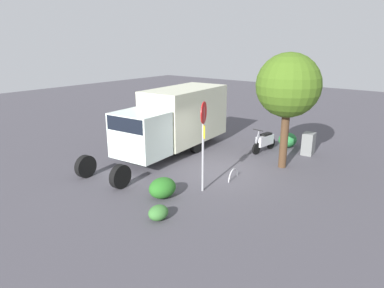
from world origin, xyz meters
name	(u,v)px	position (x,y,z in m)	size (l,w,h in m)	color
ground_plane	(220,170)	(0.00, 0.00, 0.00)	(60.00, 60.00, 0.00)	#47444C
box_truck_near	(174,119)	(-0.69, -3.13, 1.65)	(8.38, 2.82, 3.01)	black
motorcycle	(265,141)	(-3.48, 0.27, 0.52)	(1.81, 0.58, 1.20)	black
stop_sign	(203,133)	(2.12, 0.70, 2.17)	(0.71, 0.33, 3.25)	#9E9EA3
street_tree	(288,86)	(-1.97, 1.89, 3.46)	(2.60, 2.60, 4.79)	#47301E
utility_cabinet	(308,144)	(-4.32, 2.13, 0.53)	(0.62, 0.50, 1.06)	slate
bike_rack_hoop	(233,179)	(0.49, 0.96, 0.00)	(0.85, 0.85, 0.05)	#B7B7BC
shrub_near_sign	(158,213)	(4.64, 0.89, 0.23)	(0.67, 0.55, 0.46)	#387131
shrub_mid_verge	(162,188)	(3.41, -0.08, 0.35)	(1.02, 0.84, 0.70)	#276821
shrub_by_tree	(288,140)	(-4.89, 0.85, 0.37)	(1.07, 0.88, 0.73)	#297A3B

